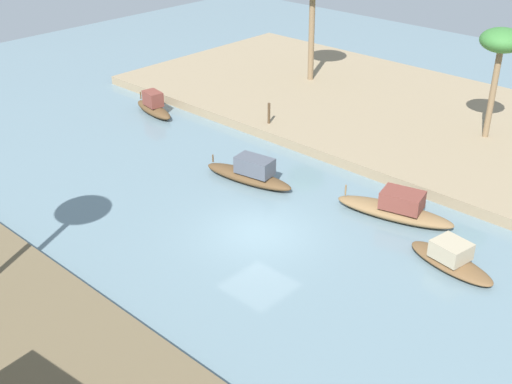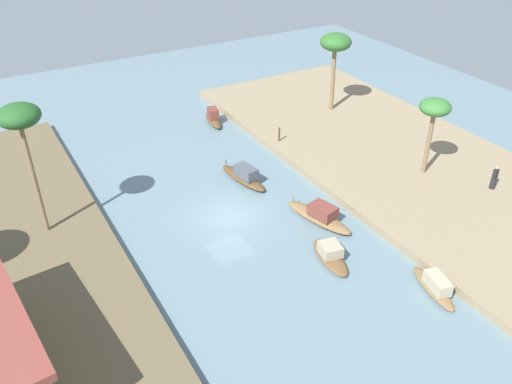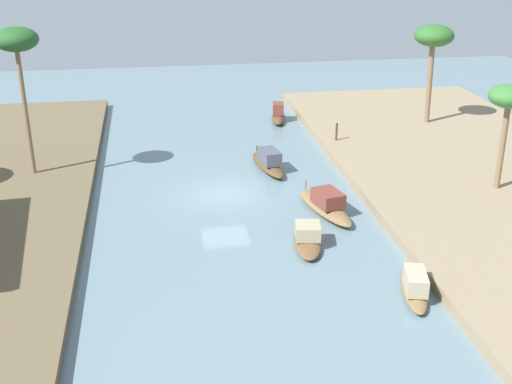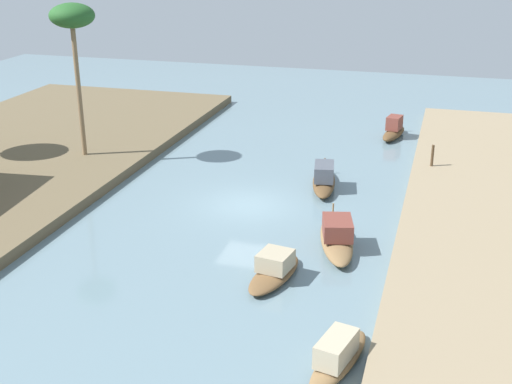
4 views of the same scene
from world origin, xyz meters
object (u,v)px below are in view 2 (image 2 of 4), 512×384
object	(u,v)px
sampan_upstream_small	(435,286)
palm_tree_right_tall	(19,120)
mooring_post	(279,134)
palm_tree_left_near	(435,110)
sampan_near_left_bank	(320,216)
sampan_midstream	(330,255)
sampan_foreground	(244,176)
palm_tree_left_far	(336,45)
person_on_near_bank	(494,179)
sampan_downstream_large	(213,118)

from	to	relation	value
sampan_upstream_small	palm_tree_right_tall	xyz separation A→B (m)	(14.77, 16.11, 7.08)
mooring_post	palm_tree_left_near	xyz separation A→B (m)	(-9.05, -6.07, 4.08)
sampan_near_left_bank	sampan_midstream	size ratio (longest dim) A/B	1.38
sampan_foreground	palm_tree_left_far	xyz separation A→B (m)	(6.30, -12.03, 5.64)
sampan_upstream_small	palm_tree_left_far	xyz separation A→B (m)	(20.82, -8.90, 5.70)
sampan_upstream_small	palm_tree_left_far	bearing A→B (deg)	-9.72
person_on_near_bank	palm_tree_left_far	size ratio (longest dim) A/B	0.25
sampan_foreground	palm_tree_left_near	xyz separation A→B (m)	(-5.75, -10.97, 4.66)
sampan_foreground	person_on_near_bank	xyz separation A→B (m)	(-9.57, -13.34, 0.70)
palm_tree_left_near	palm_tree_right_tall	distance (m)	24.81
sampan_upstream_small	person_on_near_bank	bearing A→B (deg)	-50.72
sampan_midstream	palm_tree_left_far	world-z (taller)	palm_tree_left_far
sampan_near_left_bank	person_on_near_bank	distance (m)	12.05
palm_tree_right_tall	palm_tree_left_far	bearing A→B (deg)	-76.41
sampan_foreground	palm_tree_left_far	bearing A→B (deg)	-71.80
palm_tree_left_near	palm_tree_right_tall	world-z (taller)	palm_tree_right_tall
sampan_downstream_large	sampan_foreground	bearing A→B (deg)	176.50
sampan_near_left_bank	palm_tree_left_far	world-z (taller)	palm_tree_left_far
sampan_midstream	person_on_near_bank	world-z (taller)	person_on_near_bank
sampan_near_left_bank	sampan_midstream	world-z (taller)	sampan_near_left_bank
sampan_near_left_bank	sampan_foreground	size ratio (longest dim) A/B	1.10
palm_tree_right_tall	mooring_post	bearing A→B (deg)	-80.32
sampan_downstream_large	sampan_midstream	world-z (taller)	sampan_downstream_large
sampan_near_left_bank	palm_tree_left_far	bearing A→B (deg)	-52.84
mooring_post	sampan_upstream_small	bearing A→B (deg)	174.31
sampan_near_left_bank	sampan_foreground	distance (m)	6.68
sampan_near_left_bank	palm_tree_right_tall	bearing A→B (deg)	51.60
palm_tree_left_far	palm_tree_right_tall	distance (m)	25.77
palm_tree_left_near	sampan_downstream_large	bearing A→B (deg)	28.92
sampan_upstream_small	sampan_foreground	distance (m)	14.85
palm_tree_left_near	person_on_near_bank	bearing A→B (deg)	-148.16
mooring_post	sampan_near_left_bank	bearing A→B (deg)	161.94
sampan_near_left_bank	person_on_near_bank	bearing A→B (deg)	-118.91
palm_tree_right_tall	sampan_upstream_small	bearing A→B (deg)	-132.51
sampan_upstream_small	mooring_post	world-z (taller)	mooring_post
sampan_upstream_small	palm_tree_left_far	world-z (taller)	palm_tree_left_far
sampan_midstream	sampan_foreground	size ratio (longest dim) A/B	0.79
sampan_foreground	person_on_near_bank	world-z (taller)	person_on_near_bank
palm_tree_left_near	sampan_upstream_small	bearing A→B (deg)	138.18
sampan_midstream	person_on_near_bank	bearing A→B (deg)	-79.43
sampan_upstream_small	sampan_midstream	size ratio (longest dim) A/B	1.01
sampan_upstream_small	palm_tree_left_near	xyz separation A→B (m)	(8.77, -7.84, 4.72)
palm_tree_left_near	sampan_near_left_bank	bearing A→B (deg)	94.32
mooring_post	person_on_near_bank	bearing A→B (deg)	-146.75
sampan_near_left_bank	mooring_post	distance (m)	10.28
sampan_midstream	palm_tree_left_far	bearing A→B (deg)	-26.95
palm_tree_left_near	palm_tree_right_tall	size ratio (longest dim) A/B	0.69
sampan_midstream	mooring_post	world-z (taller)	mooring_post
sampan_upstream_small	sampan_downstream_large	bearing A→B (deg)	15.10
sampan_midstream	mooring_post	distance (m)	13.95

